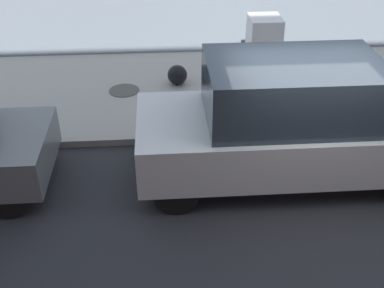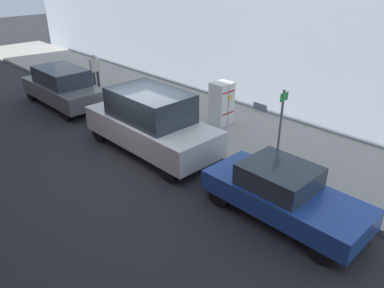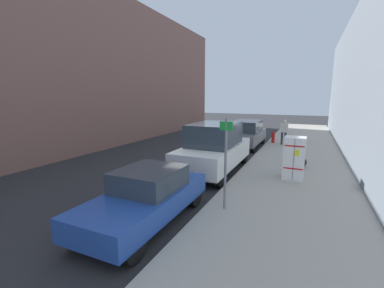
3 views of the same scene
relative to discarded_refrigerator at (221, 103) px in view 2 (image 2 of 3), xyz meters
name	(u,v)px [view 2 (image 2 of 3)]	position (x,y,z in m)	size (l,w,h in m)	color
ground_plane	(143,158)	(3.89, 0.01, -0.97)	(80.00, 80.00, 0.00)	#28282B
sidewalk_slab	(221,124)	(-0.03, 0.01, -0.90)	(4.43, 44.00, 0.15)	#9E998E
building_facade_near	(280,14)	(-3.44, 0.01, 3.02)	(2.38, 39.60, 7.97)	slate
discarded_refrigerator	(221,103)	(0.00, 0.00, 0.00)	(0.77, 0.71, 1.65)	white
manhole_cover	(168,103)	(0.04, -3.20, -0.82)	(0.70, 0.70, 0.02)	#47443F
street_sign_post	(280,127)	(1.60, 3.71, 0.61)	(0.36, 0.07, 2.57)	slate
fire_hydrant	(80,81)	(1.76, -7.98, -0.43)	(0.22, 0.22, 0.77)	red
trash_bag	(191,104)	(-0.23, -1.95, -0.59)	(0.47, 0.47, 0.47)	black
pedestrian_walking_far	(95,69)	(1.04, -7.57, 0.13)	(0.48, 0.22, 1.66)	#333338
parked_suv_gray	(63,87)	(3.32, -6.57, -0.09)	(1.86, 4.65, 1.73)	slate
parked_van_white	(151,122)	(3.32, -0.22, 0.10)	(2.04, 5.11, 2.16)	silver
parked_hatchback_blue	(283,193)	(3.32, 5.05, -0.25)	(1.71, 4.16, 1.43)	#23479E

